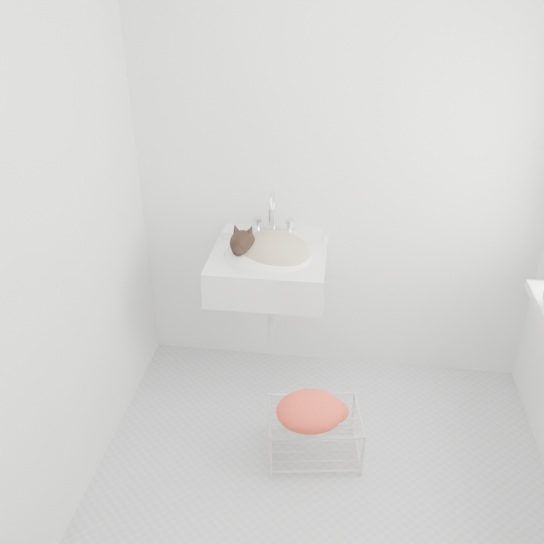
# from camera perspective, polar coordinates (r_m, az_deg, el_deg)

# --- Properties ---
(floor) EXTENTS (2.20, 2.00, 0.02)m
(floor) POSITION_cam_1_polar(r_m,az_deg,el_deg) (3.00, 4.62, -20.06)
(floor) COLOR #B7B8B9
(floor) RESTS_ON ground
(back_wall) EXTENTS (2.20, 0.02, 2.50)m
(back_wall) POSITION_cam_1_polar(r_m,az_deg,el_deg) (3.13, 6.66, 10.09)
(back_wall) COLOR white
(back_wall) RESTS_ON ground
(left_wall) EXTENTS (0.02, 2.00, 2.50)m
(left_wall) POSITION_cam_1_polar(r_m,az_deg,el_deg) (2.48, -20.44, 3.00)
(left_wall) COLOR white
(left_wall) RESTS_ON ground
(sink) EXTENTS (0.60, 0.53, 0.24)m
(sink) POSITION_cam_1_polar(r_m,az_deg,el_deg) (3.07, -0.34, 1.76)
(sink) COLOR white
(sink) RESTS_ON back_wall
(faucet) EXTENTS (0.22, 0.15, 0.22)m
(faucet) POSITION_cam_1_polar(r_m,az_deg,el_deg) (3.17, 0.09, 5.50)
(faucet) COLOR silver
(faucet) RESTS_ON sink
(cat) EXTENTS (0.43, 0.36, 0.25)m
(cat) POSITION_cam_1_polar(r_m,az_deg,el_deg) (3.03, -0.13, 2.25)
(cat) COLOR tan
(cat) RESTS_ON sink
(wire_rack) EXTENTS (0.48, 0.37, 0.26)m
(wire_rack) POSITION_cam_1_polar(r_m,az_deg,el_deg) (3.03, 4.09, -15.15)
(wire_rack) COLOR silver
(wire_rack) RESTS_ON floor
(towel) EXTENTS (0.37, 0.30, 0.14)m
(towel) POSITION_cam_1_polar(r_m,az_deg,el_deg) (2.89, 3.70, -13.90)
(towel) COLOR orange
(towel) RESTS_ON wire_rack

